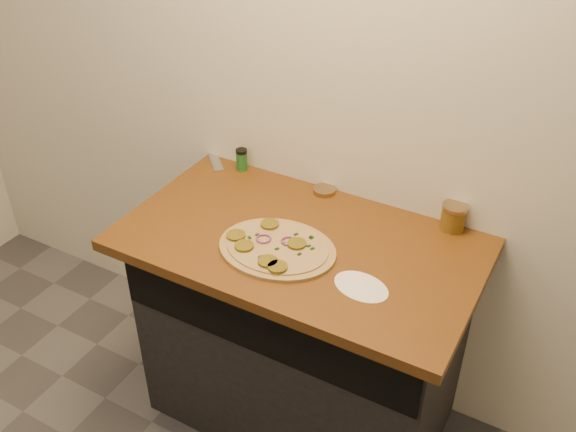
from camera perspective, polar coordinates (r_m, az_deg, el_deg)
The scene contains 8 objects.
cabinet at distance 2.46m, azimuth 1.31°, elevation -10.44°, with size 1.10×0.60×0.86m, color black.
countertop at distance 2.15m, azimuth 1.08°, elevation -2.40°, with size 1.20×0.70×0.04m, color brown.
pizza at distance 2.08m, azimuth -1.06°, elevation -2.85°, with size 0.41×0.41×0.03m.
chefs_knife at distance 2.66m, azimuth -6.80°, elevation 5.78°, with size 0.22×0.22×0.02m.
mason_jar_lid at distance 2.37m, azimuth 3.26°, elevation 2.29°, with size 0.08×0.08×0.02m, color #9D825B.
salsa_jar at distance 2.23m, azimuth 14.50°, elevation -0.07°, with size 0.09×0.09×0.09m.
spice_shaker at distance 2.50m, azimuth -4.14°, elevation 5.03°, with size 0.04×0.04×0.09m.
flour_spill at distance 1.96m, azimuth 6.52°, elevation -6.26°, with size 0.18×0.18×0.00m, color white.
Camera 1 is at (0.80, -0.10, 2.17)m, focal length 40.00 mm.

